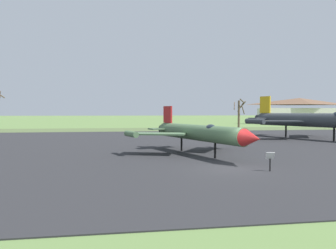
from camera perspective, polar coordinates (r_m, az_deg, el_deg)
The scene contains 8 objects.
ground_plane at distance 18.97m, azimuth 11.12°, elevation -8.06°, with size 600.00×600.00×0.00m, color #607F42.
asphalt_apron at distance 31.92m, azimuth 2.95°, elevation -3.78°, with size 105.09×45.14×0.05m, color #28282B.
grass_verge_strip at distance 60.11m, azimuth -2.43°, elevation -0.93°, with size 165.09×12.00×0.06m, color #526339.
jet_fighter_front_left at distance 24.37m, azimuth 5.48°, elevation -1.46°, with size 9.99×12.37×3.96m.
info_placard_front_left at distance 18.46m, azimuth 18.37°, elevation -6.26°, with size 0.50×0.33×1.14m.
jet_fighter_rear_center at distance 41.78m, azimuth 25.08°, elevation 0.81°, with size 13.40×16.98×5.66m.
bare_tree_center at distance 68.24m, azimuth 13.08°, elevation 2.31°, with size 2.85×2.89×6.29m.
visitor_building at distance 99.58m, azimuth 23.12°, elevation 2.28°, with size 23.65×9.59×7.64m.
Camera 1 is at (-6.27, -17.58, 3.39)m, focal length 32.93 mm.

